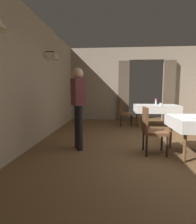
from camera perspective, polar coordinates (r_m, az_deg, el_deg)
ground at (r=4.09m, az=24.15°, el=-11.79°), size 10.08×10.08×0.00m
wall_left at (r=4.11m, az=-22.45°, el=9.68°), size 0.49×8.40×3.00m
wall_back at (r=7.95m, az=14.66°, el=8.38°), size 6.40×0.27×3.00m
dining_table_far at (r=6.74m, az=17.67°, el=1.36°), size 1.50×0.94×0.75m
chair_mid_left at (r=3.79m, az=16.11°, el=-4.85°), size 0.44×0.44×0.93m
chair_far_left at (r=6.51m, az=8.03°, el=0.16°), size 0.44×0.44×0.93m
plate_mid_b at (r=3.74m, az=26.65°, el=-1.71°), size 0.18×0.18×0.01m
flower_vase_far at (r=6.89m, az=17.56°, el=3.17°), size 0.07×0.07×0.21m
glass_far_b at (r=6.52m, az=18.94°, el=2.31°), size 0.08×0.08×0.09m
person_waiter_by_doorway at (r=3.86m, az=-6.17°, el=3.22°), size 0.37×0.42×1.72m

